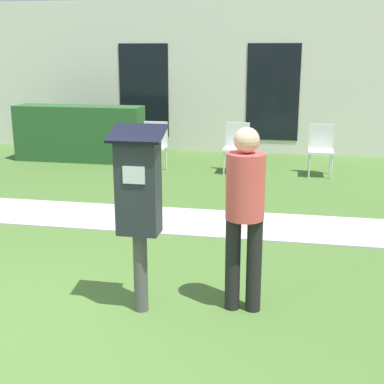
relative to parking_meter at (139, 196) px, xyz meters
The scene contains 9 objects.
ground_plane 1.34m from the parking_meter, 139.68° to the right, with size 40.00×40.00×0.00m, color #476B2D.
sidewalk 2.73m from the parking_meter, 105.10° to the left, with size 12.00×1.10×0.02m.
building_facade 7.60m from the parking_meter, 95.00° to the left, with size 10.00×0.26×3.20m.
parking_meter is the anchor object (origin of this frame).
person_standing 0.88m from the parking_meter, 12.23° to the left, with size 0.32×0.32×1.58m.
outdoor_chair_left 5.52m from the parking_meter, 103.53° to the left, with size 0.44×0.44×0.90m.
outdoor_chair_middle 5.53m from the parking_meter, 87.87° to the left, with size 0.44×0.44×0.90m.
outdoor_chair_right 5.83m from the parking_meter, 73.05° to the left, with size 0.44×0.44×0.90m.
hedge_row 6.69m from the parking_meter, 116.69° to the left, with size 2.57×0.60×1.10m.
Camera 1 is at (1.88, -3.47, 2.17)m, focal length 50.00 mm.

